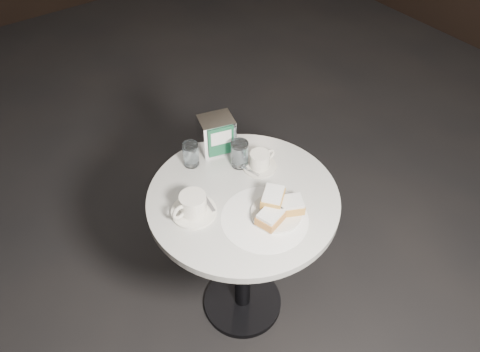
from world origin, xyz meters
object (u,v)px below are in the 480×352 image
(cafe_table, at_px, (243,230))
(beignet_plate, at_px, (277,209))
(water_glass_right, at_px, (240,154))
(napkin_dispenser, at_px, (217,134))
(coffee_cup_left, at_px, (193,206))
(coffee_cup_right, at_px, (260,161))
(water_glass_left, at_px, (191,155))

(cafe_table, distance_m, beignet_plate, 0.27)
(beignet_plate, height_order, water_glass_right, water_glass_right)
(napkin_dispenser, bearing_deg, coffee_cup_left, -122.44)
(coffee_cup_left, relative_size, napkin_dispenser, 1.17)
(coffee_cup_right, xyz_separation_m, water_glass_right, (-0.05, 0.06, 0.02))
(coffee_cup_right, distance_m, napkin_dispenser, 0.20)
(coffee_cup_right, relative_size, water_glass_left, 1.44)
(cafe_table, bearing_deg, water_glass_right, 58.40)
(water_glass_right, bearing_deg, water_glass_left, 142.83)
(coffee_cup_left, distance_m, water_glass_left, 0.25)
(coffee_cup_left, xyz_separation_m, water_glass_left, (0.13, 0.22, 0.01))
(coffee_cup_left, relative_size, water_glass_left, 1.81)
(coffee_cup_left, xyz_separation_m, napkin_dispenser, (0.26, 0.23, 0.04))
(water_glass_left, height_order, water_glass_right, water_glass_right)
(water_glass_right, xyz_separation_m, napkin_dispenser, (-0.02, 0.12, 0.02))
(beignet_plate, distance_m, water_glass_right, 0.29)
(coffee_cup_left, distance_m, napkin_dispenser, 0.35)
(coffee_cup_right, distance_m, water_glass_left, 0.26)
(cafe_table, bearing_deg, coffee_cup_left, 168.71)
(cafe_table, bearing_deg, napkin_dispenser, 75.68)
(cafe_table, relative_size, beignet_plate, 3.78)
(coffee_cup_left, bearing_deg, cafe_table, -18.08)
(cafe_table, height_order, water_glass_left, water_glass_left)
(cafe_table, relative_size, coffee_cup_right, 5.28)
(cafe_table, xyz_separation_m, napkin_dispenser, (0.07, 0.27, 0.27))
(cafe_table, relative_size, water_glass_left, 7.58)
(beignet_plate, distance_m, water_glass_left, 0.41)
(water_glass_left, bearing_deg, coffee_cup_left, -120.41)
(coffee_cup_right, bearing_deg, coffee_cup_left, -173.03)
(water_glass_right, bearing_deg, beignet_plate, -99.24)
(water_glass_right, height_order, napkin_dispenser, napkin_dispenser)
(cafe_table, distance_m, coffee_cup_left, 0.30)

